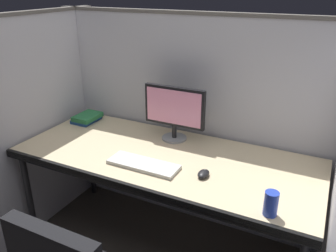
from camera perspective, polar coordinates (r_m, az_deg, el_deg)
The scene contains 8 objects.
cubicle_partition_rear at distance 2.50m, azimuth 4.05°, elevation 0.39°, with size 2.21×0.06×1.57m.
cubicle_partition_left at distance 2.64m, azimuth -21.29°, elevation 0.01°, with size 0.06×1.41×1.57m.
desk at distance 2.17m, azimuth -0.74°, elevation -6.17°, with size 1.90×0.80×0.74m.
monitor_center at distance 2.29m, azimuth 1.06°, elevation 2.72°, with size 0.43×0.17×0.37m.
keyboard_main at distance 2.03m, azimuth -4.14°, elevation -6.41°, with size 0.43×0.15×0.02m, color silver.
computer_mouse at distance 1.93m, azimuth 5.94°, elevation -7.94°, with size 0.06×0.10×0.04m.
book_stack at distance 2.73m, azimuth -13.37°, elevation 1.33°, with size 0.17×0.22×0.06m.
soda_can at distance 1.68m, azimuth 16.80°, elevation -12.30°, with size 0.07×0.07×0.12m, color #263FB2.
Camera 1 is at (0.87, -1.40, 1.74)m, focal length 36.51 mm.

